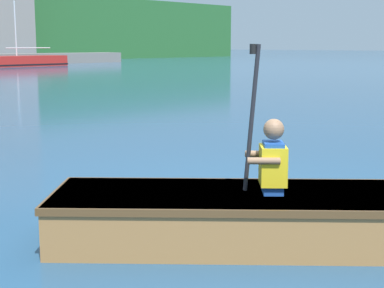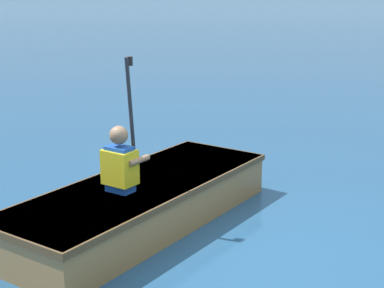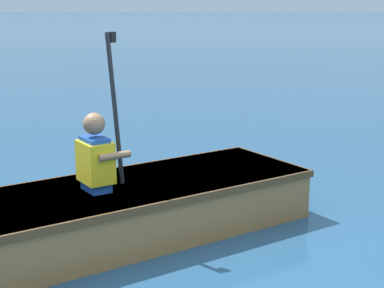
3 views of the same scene
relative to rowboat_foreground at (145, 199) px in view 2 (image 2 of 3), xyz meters
The scene contains 3 objects.
ground_plane 1.12m from the rowboat_foreground, 35.43° to the left, with size 300.00×300.00×0.00m, color navy.
rowboat_foreground is the anchor object (origin of this frame).
person_paddler 0.57m from the rowboat_foreground, 48.22° to the right, with size 0.46×0.46×1.22m.
Camera 2 is at (4.44, -1.46, 2.27)m, focal length 55.00 mm.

